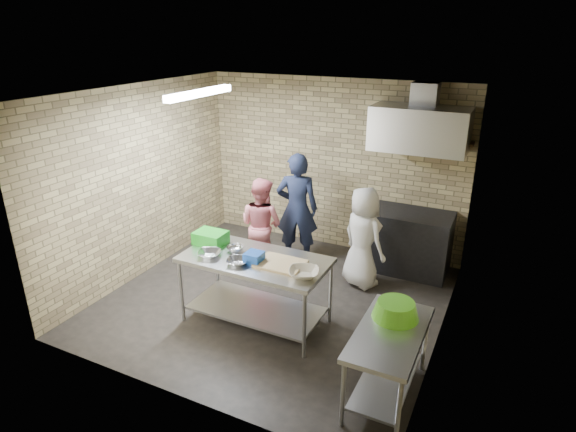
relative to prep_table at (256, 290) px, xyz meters
The scene contains 26 objects.
floor 0.69m from the prep_table, 92.67° to the left, with size 4.20×4.20×0.00m, color black.
ceiling 2.33m from the prep_table, 92.67° to the left, with size 4.20×4.20×0.00m, color black.
back_wall 2.69m from the prep_table, 90.56° to the left, with size 4.20×0.06×2.70m, color tan.
front_wall 1.73m from the prep_table, 90.97° to the right, with size 4.20×0.06×2.70m, color tan.
left_wall 2.37m from the prep_table, 165.91° to the left, with size 0.06×4.00×2.70m, color tan.
right_wall 2.33m from the prep_table, 14.41° to the left, with size 0.06×4.00×2.70m, color tan.
prep_table is the anchor object (origin of this frame).
side_counter 1.86m from the prep_table, 17.71° to the right, with size 0.60×1.20×0.75m, color silver.
stove 2.55m from the prep_table, 58.74° to the left, with size 1.20×0.70×0.90m, color black.
range_hood 3.09m from the prep_table, 59.32° to the left, with size 1.30×0.60×0.60m, color silver.
hood_duct 3.45m from the prep_table, 60.92° to the left, with size 0.35×0.30×0.30m, color #A5A8AD.
wall_shelf 3.27m from the prep_table, 56.15° to the left, with size 0.80×0.20×0.04m, color #3F2B19.
fluorescent_fixture 2.49m from the prep_table, 152.51° to the left, with size 0.10×1.25×0.08m, color white.
green_crate 0.87m from the prep_table, behind, with size 0.39×0.29×0.15m, color green.
blue_tub 0.51m from the prep_table, 63.43° to the right, with size 0.19×0.19×0.13m, color #174BAF.
cutting_board 0.57m from the prep_table, ahead, with size 0.53×0.40×0.03m, color #D5B77B.
mixing_bowl_a 0.71m from the prep_table, 158.20° to the right, with size 0.27×0.27×0.07m, color silver.
mixing_bowl_b 0.56m from the prep_table, behind, with size 0.21×0.21×0.06m, color #B5B8BC.
mixing_bowl_c 0.52m from the prep_table, 114.44° to the right, with size 0.25×0.25×0.06m, color #AAADB1.
ceramic_bowl 0.86m from the prep_table, 12.09° to the right, with size 0.33×0.33×0.08m, color #C2B69B.
green_basin 1.83m from the prep_table, 10.23° to the right, with size 0.46×0.46×0.17m, color #59C626, non-canonical shape.
bottle_red 3.21m from the prep_table, 60.42° to the left, with size 0.07×0.07×0.18m, color #B22619.
bottle_green 3.39m from the prep_table, 53.77° to the left, with size 0.06×0.06×0.15m, color green.
man_navy 1.79m from the prep_table, 98.48° to the left, with size 0.63×0.41×1.71m, color black.
woman_pink 1.43m from the prep_table, 115.97° to the left, with size 0.69×0.53×1.41m, color pink.
woman_white 1.72m from the prep_table, 59.50° to the left, with size 0.70×0.45×1.43m, color white.
Camera 1 is at (2.61, -4.93, 3.41)m, focal length 30.17 mm.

